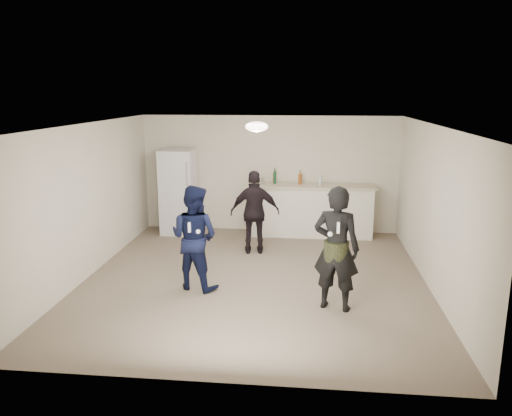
# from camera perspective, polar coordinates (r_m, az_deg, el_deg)

# --- Properties ---
(floor) EXTENTS (6.00, 6.00, 0.00)m
(floor) POSITION_cam_1_polar(r_m,az_deg,el_deg) (8.24, -0.15, -8.13)
(floor) COLOR #6B5B4C
(floor) RESTS_ON ground
(ceiling) EXTENTS (6.00, 6.00, 0.00)m
(ceiling) POSITION_cam_1_polar(r_m,az_deg,el_deg) (7.69, -0.16, 9.50)
(ceiling) COLOR silver
(ceiling) RESTS_ON wall_back
(wall_back) EXTENTS (6.00, 0.00, 6.00)m
(wall_back) POSITION_cam_1_polar(r_m,az_deg,el_deg) (10.80, 1.56, 3.89)
(wall_back) COLOR beige
(wall_back) RESTS_ON floor
(wall_front) EXTENTS (6.00, 0.00, 6.00)m
(wall_front) POSITION_cam_1_polar(r_m,az_deg,el_deg) (5.02, -3.86, -7.21)
(wall_front) COLOR beige
(wall_front) RESTS_ON floor
(wall_left) EXTENTS (0.00, 6.00, 6.00)m
(wall_left) POSITION_cam_1_polar(r_m,az_deg,el_deg) (8.61, -18.68, 0.78)
(wall_left) COLOR beige
(wall_left) RESTS_ON floor
(wall_right) EXTENTS (0.00, 6.00, 6.00)m
(wall_right) POSITION_cam_1_polar(r_m,az_deg,el_deg) (8.06, 19.67, -0.10)
(wall_right) COLOR beige
(wall_right) RESTS_ON floor
(counter) EXTENTS (2.60, 0.56, 1.05)m
(counter) POSITION_cam_1_polar(r_m,az_deg,el_deg) (10.59, 6.13, -0.37)
(counter) COLOR white
(counter) RESTS_ON floor
(counter_top) EXTENTS (2.68, 0.64, 0.04)m
(counter_top) POSITION_cam_1_polar(r_m,az_deg,el_deg) (10.48, 6.20, 2.53)
(counter_top) COLOR #C5AF99
(counter_top) RESTS_ON counter
(fridge) EXTENTS (0.70, 0.70, 1.80)m
(fridge) POSITION_cam_1_polar(r_m,az_deg,el_deg) (10.80, -8.82, 1.85)
(fridge) COLOR white
(fridge) RESTS_ON floor
(fridge_handle) EXTENTS (0.02, 0.02, 0.60)m
(fridge_handle) POSITION_cam_1_polar(r_m,az_deg,el_deg) (10.30, -7.91, 3.60)
(fridge_handle) COLOR silver
(fridge_handle) RESTS_ON fridge
(ceiling_dome) EXTENTS (0.36, 0.36, 0.16)m
(ceiling_dome) POSITION_cam_1_polar(r_m,az_deg,el_deg) (7.99, 0.08, 9.28)
(ceiling_dome) COLOR white
(ceiling_dome) RESTS_ON ceiling
(shaker) EXTENTS (0.08, 0.08, 0.17)m
(shaker) POSITION_cam_1_polar(r_m,az_deg,el_deg) (10.40, 0.72, 3.11)
(shaker) COLOR silver
(shaker) RESTS_ON counter_top
(man) EXTENTS (0.94, 0.83, 1.63)m
(man) POSITION_cam_1_polar(r_m,az_deg,el_deg) (7.71, -7.08, -3.36)
(man) COLOR #101845
(man) RESTS_ON floor
(woman) EXTENTS (0.74, 0.58, 1.77)m
(woman) POSITION_cam_1_polar(r_m,az_deg,el_deg) (6.98, 9.16, -4.60)
(woman) COLOR black
(woman) RESTS_ON floor
(camo_shorts) EXTENTS (0.34, 0.34, 0.28)m
(camo_shorts) POSITION_cam_1_polar(r_m,az_deg,el_deg) (6.99, 9.15, -4.85)
(camo_shorts) COLOR #303819
(camo_shorts) RESTS_ON woman
(spectator) EXTENTS (0.96, 0.50, 1.57)m
(spectator) POSITION_cam_1_polar(r_m,az_deg,el_deg) (9.33, -0.12, -0.51)
(spectator) COLOR black
(spectator) RESTS_ON floor
(remote_man) EXTENTS (0.04, 0.04, 0.15)m
(remote_man) POSITION_cam_1_polar(r_m,az_deg,el_deg) (7.39, -7.62, -2.21)
(remote_man) COLOR white
(remote_man) RESTS_ON man
(nunchuk_man) EXTENTS (0.07, 0.07, 0.07)m
(nunchuk_man) POSITION_cam_1_polar(r_m,az_deg,el_deg) (7.41, -6.64, -2.70)
(nunchuk_man) COLOR white
(nunchuk_man) RESTS_ON man
(remote_woman) EXTENTS (0.04, 0.04, 0.15)m
(remote_woman) POSITION_cam_1_polar(r_m,az_deg,el_deg) (6.64, 9.38, -2.24)
(remote_woman) COLOR white
(remote_woman) RESTS_ON woman
(nunchuk_woman) EXTENTS (0.07, 0.07, 0.07)m
(nunchuk_woman) POSITION_cam_1_polar(r_m,az_deg,el_deg) (6.69, 8.48, -2.97)
(nunchuk_woman) COLOR silver
(nunchuk_woman) RESTS_ON woman
(bottle_cluster) EXTENTS (1.02, 0.24, 0.26)m
(bottle_cluster) POSITION_cam_1_polar(r_m,az_deg,el_deg) (10.52, 4.07, 3.34)
(bottle_cluster) COLOR #144827
(bottle_cluster) RESTS_ON counter_top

